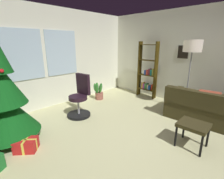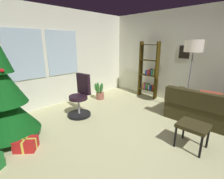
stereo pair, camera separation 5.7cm
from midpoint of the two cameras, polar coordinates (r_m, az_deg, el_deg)
The scene contains 11 objects.
ground_plane at distance 3.13m, azimuth 12.61°, elevation -19.20°, with size 4.98×6.02×0.10m, color beige.
wall_back_with_windows at distance 4.86m, azimuth -19.25°, elevation 10.45°, with size 4.98×0.12×2.65m.
wall_right_with_frames at distance 4.96m, azimuth 29.37°, elevation 9.32°, with size 0.12×6.02×2.65m.
couch at distance 4.33m, azimuth 34.30°, elevation -6.53°, with size 1.60×2.05×0.78m.
footstool at distance 3.11m, azimuth 26.13°, elevation -11.66°, with size 0.42×0.46×0.44m.
holiday_tree at distance 3.39m, azimuth -34.40°, elevation -2.51°, with size 1.08×1.08×2.46m.
gift_box_red at distance 3.21m, azimuth -28.36°, elevation -16.75°, with size 0.42×0.42×0.21m.
office_chair at distance 4.03m, azimuth -11.61°, elevation -3.58°, with size 0.56×0.56×1.02m.
bookshelf at distance 5.39m, azimuth 12.05°, elevation 5.65°, with size 0.18×0.64×1.78m.
floor_lamp at distance 4.39m, azimuth 25.99°, elevation 12.37°, with size 0.42×0.42×1.81m.
potted_plant at distance 5.15m, azimuth -5.13°, elevation -0.88°, with size 0.32×0.44×0.59m.
Camera 1 is at (-2.26, -1.23, 1.74)m, focal length 26.06 mm.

